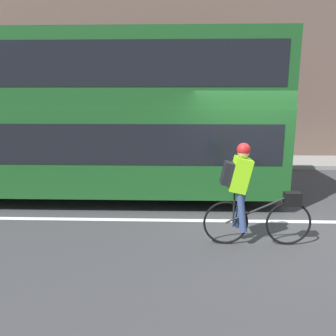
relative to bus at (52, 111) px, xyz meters
name	(u,v)px	position (x,y,z in m)	size (l,w,h in m)	color
ground_plane	(256,220)	(4.50, -1.52, -2.05)	(80.00, 80.00, 0.00)	#38383A
road_center_line	(257,221)	(4.50, -1.58, -2.05)	(50.00, 0.14, 0.01)	silver
sidewalk_curb	(220,161)	(4.50, 4.11, -1.99)	(60.00, 2.00, 0.13)	gray
building_facade	(219,78)	(4.50, 5.27, 1.00)	(60.00, 0.30, 6.10)	brown
bus	(52,111)	(0.00, 0.00, 0.00)	(10.47, 2.48, 3.70)	black
cyclist_on_bike	(248,192)	(4.07, -2.60, -1.15)	(1.75, 0.32, 1.69)	black
trash_bin	(140,148)	(1.58, 4.01, -1.49)	(0.46, 0.46, 0.87)	#262628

